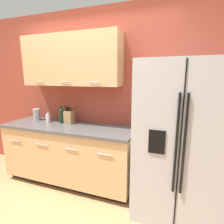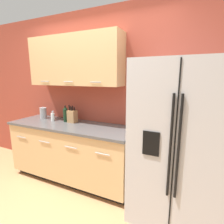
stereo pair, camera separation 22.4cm
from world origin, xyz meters
name	(u,v)px [view 1 (the left image)]	position (x,y,z in m)	size (l,w,h in m)	color
wall_back	(88,90)	(-0.05, 1.34, 1.42)	(10.00, 0.39, 2.60)	#993D2D
counter_unit	(70,153)	(-0.24, 1.04, 0.46)	(2.00, 0.64, 0.91)	black
refrigerator	(178,140)	(1.31, 0.96, 0.90)	(0.96, 0.81, 1.79)	#B2B2B5
knife_block	(69,117)	(-0.29, 1.14, 1.01)	(0.13, 0.11, 0.28)	#A87A4C
wine_bottle	(62,115)	(-0.41, 1.13, 1.03)	(0.07, 0.07, 0.26)	black
soap_dispenser	(48,118)	(-0.64, 1.09, 0.97)	(0.06, 0.06, 0.17)	white
steel_canister	(37,114)	(-0.92, 1.16, 1.00)	(0.11, 0.11, 0.20)	#A3A3A5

